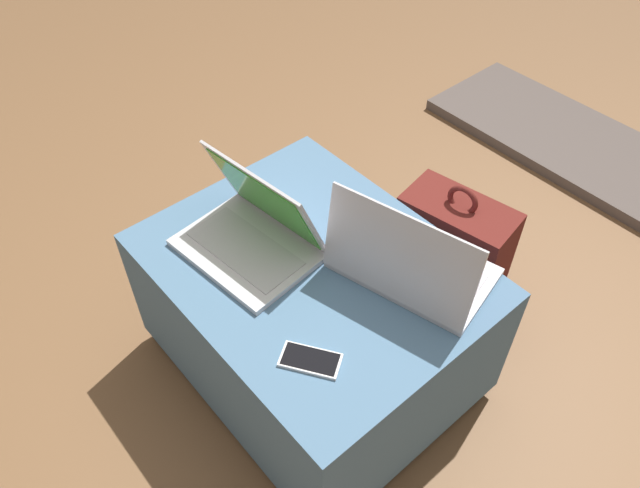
{
  "coord_description": "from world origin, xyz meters",
  "views": [
    {
      "loc": [
        0.8,
        -0.67,
        1.61
      ],
      "look_at": [
        0.02,
        0.01,
        0.53
      ],
      "focal_mm": 35.0,
      "sensor_mm": 36.0,
      "label": 1
    }
  ],
  "objects_px": {
    "laptop_near": "(253,232)",
    "cell_phone": "(310,360)",
    "laptop_far": "(409,264)",
    "backpack": "(451,259)"
  },
  "relations": [
    {
      "from": "cell_phone",
      "to": "backpack",
      "type": "distance_m",
      "value": 0.72
    },
    {
      "from": "laptop_near",
      "to": "laptop_far",
      "type": "height_order",
      "value": "laptop_far"
    },
    {
      "from": "laptop_far",
      "to": "cell_phone",
      "type": "bearing_deg",
      "value": 80.99
    },
    {
      "from": "laptop_near",
      "to": "laptop_far",
      "type": "relative_size",
      "value": 0.86
    },
    {
      "from": "laptop_near",
      "to": "cell_phone",
      "type": "bearing_deg",
      "value": -24.03
    },
    {
      "from": "laptop_near",
      "to": "cell_phone",
      "type": "relative_size",
      "value": 2.48
    },
    {
      "from": "laptop_far",
      "to": "backpack",
      "type": "bearing_deg",
      "value": -88.0
    },
    {
      "from": "laptop_near",
      "to": "cell_phone",
      "type": "distance_m",
      "value": 0.38
    },
    {
      "from": "cell_phone",
      "to": "backpack",
      "type": "xyz_separation_m",
      "value": [
        -0.12,
        0.66,
        -0.25
      ]
    },
    {
      "from": "laptop_near",
      "to": "backpack",
      "type": "relative_size",
      "value": 0.72
    }
  ]
}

